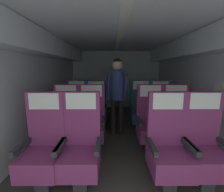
% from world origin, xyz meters
% --- Properties ---
extents(ground, '(3.44, 5.88, 0.02)m').
position_xyz_m(ground, '(0.00, 2.74, -0.01)').
color(ground, '#3D3833').
extents(fuselage_shell, '(3.32, 5.53, 2.12)m').
position_xyz_m(fuselage_shell, '(0.00, 2.98, 1.53)').
color(fuselage_shell, silver).
rests_on(fuselage_shell, ground).
extents(seat_a_left_window, '(0.49, 0.49, 1.17)m').
position_xyz_m(seat_a_left_window, '(-0.98, 1.46, 0.49)').
color(seat_a_left_window, '#38383D').
rests_on(seat_a_left_window, ground).
extents(seat_a_left_aisle, '(0.49, 0.49, 1.17)m').
position_xyz_m(seat_a_left_aisle, '(-0.53, 1.47, 0.49)').
color(seat_a_left_aisle, '#38383D').
rests_on(seat_a_left_aisle, ground).
extents(seat_a_right_aisle, '(0.49, 0.49, 1.17)m').
position_xyz_m(seat_a_right_aisle, '(0.98, 1.48, 0.49)').
color(seat_a_right_aisle, '#38383D').
rests_on(seat_a_right_aisle, ground).
extents(seat_a_right_window, '(0.49, 0.49, 1.17)m').
position_xyz_m(seat_a_right_window, '(0.53, 1.46, 0.49)').
color(seat_a_right_window, '#38383D').
rests_on(seat_a_right_window, ground).
extents(seat_b_left_window, '(0.49, 0.49, 1.17)m').
position_xyz_m(seat_b_left_window, '(-0.97, 2.35, 0.49)').
color(seat_b_left_window, '#38383D').
rests_on(seat_b_left_window, ground).
extents(seat_b_left_aisle, '(0.49, 0.49, 1.17)m').
position_xyz_m(seat_b_left_aisle, '(-0.51, 2.35, 0.49)').
color(seat_b_left_aisle, '#38383D').
rests_on(seat_b_left_aisle, ground).
extents(seat_b_right_aisle, '(0.49, 0.49, 1.17)m').
position_xyz_m(seat_b_right_aisle, '(0.99, 2.34, 0.49)').
color(seat_b_right_aisle, '#38383D').
rests_on(seat_b_right_aisle, ground).
extents(seat_b_right_window, '(0.49, 0.49, 1.17)m').
position_xyz_m(seat_b_right_window, '(0.53, 2.34, 0.49)').
color(seat_b_right_window, '#38383D').
rests_on(seat_b_right_window, ground).
extents(seat_c_left_window, '(0.49, 0.49, 1.17)m').
position_xyz_m(seat_c_left_window, '(-0.98, 3.24, 0.49)').
color(seat_c_left_window, '#38383D').
rests_on(seat_c_left_window, ground).
extents(seat_c_left_aisle, '(0.49, 0.49, 1.17)m').
position_xyz_m(seat_c_left_aisle, '(-0.52, 3.22, 0.49)').
color(seat_c_left_aisle, '#38383D').
rests_on(seat_c_left_aisle, ground).
extents(seat_c_right_aisle, '(0.49, 0.49, 1.17)m').
position_xyz_m(seat_c_right_aisle, '(0.98, 3.22, 0.49)').
color(seat_c_right_aisle, '#38383D').
rests_on(seat_c_right_aisle, ground).
extents(seat_c_right_window, '(0.49, 0.49, 1.17)m').
position_xyz_m(seat_c_right_window, '(0.53, 3.24, 0.49)').
color(seat_c_right_window, '#38383D').
rests_on(seat_c_right_window, ground).
extents(flight_attendant, '(0.43, 0.28, 1.66)m').
position_xyz_m(flight_attendant, '(-0.04, 3.00, 1.03)').
color(flight_attendant, black).
rests_on(flight_attendant, ground).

